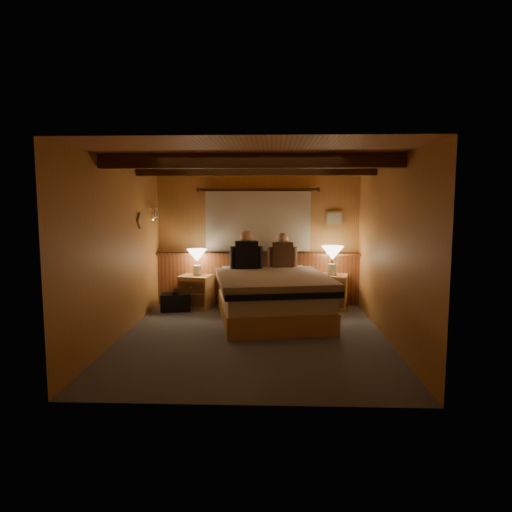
{
  "coord_description": "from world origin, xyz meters",
  "views": [
    {
      "loc": [
        0.27,
        -6.04,
        1.83
      ],
      "look_at": [
        0.03,
        0.4,
        1.07
      ],
      "focal_mm": 32.0,
      "sensor_mm": 36.0,
      "label": 1
    }
  ],
  "objects_px": {
    "nightstand_left": "(196,291)",
    "person_left": "(246,253)",
    "duffel_bag": "(176,302)",
    "nightstand_right": "(331,292)",
    "bed": "(272,296)",
    "lamp_left": "(197,257)",
    "person_right": "(282,253)",
    "lamp_right": "(332,255)"
  },
  "relations": [
    {
      "from": "person_right",
      "to": "duffel_bag",
      "type": "relative_size",
      "value": 1.18
    },
    {
      "from": "nightstand_left",
      "to": "lamp_left",
      "type": "relative_size",
      "value": 1.33
    },
    {
      "from": "bed",
      "to": "nightstand_right",
      "type": "bearing_deg",
      "value": 28.39
    },
    {
      "from": "bed",
      "to": "nightstand_left",
      "type": "height_order",
      "value": "bed"
    },
    {
      "from": "person_left",
      "to": "duffel_bag",
      "type": "relative_size",
      "value": 1.28
    },
    {
      "from": "person_left",
      "to": "nightstand_right",
      "type": "bearing_deg",
      "value": -1.47
    },
    {
      "from": "nightstand_left",
      "to": "lamp_right",
      "type": "bearing_deg",
      "value": 11.09
    },
    {
      "from": "bed",
      "to": "nightstand_left",
      "type": "relative_size",
      "value": 3.92
    },
    {
      "from": "nightstand_left",
      "to": "person_left",
      "type": "distance_m",
      "value": 1.15
    },
    {
      "from": "lamp_left",
      "to": "person_right",
      "type": "height_order",
      "value": "person_right"
    },
    {
      "from": "duffel_bag",
      "to": "nightstand_right",
      "type": "bearing_deg",
      "value": -3.07
    },
    {
      "from": "nightstand_left",
      "to": "lamp_left",
      "type": "xyz_separation_m",
      "value": [
        0.02,
        0.04,
        0.6
      ]
    },
    {
      "from": "bed",
      "to": "lamp_right",
      "type": "bearing_deg",
      "value": 27.09
    },
    {
      "from": "nightstand_right",
      "to": "duffel_bag",
      "type": "xyz_separation_m",
      "value": [
        -2.65,
        -0.25,
        -0.14
      ]
    },
    {
      "from": "duffel_bag",
      "to": "person_right",
      "type": "bearing_deg",
      "value": 0.03
    },
    {
      "from": "person_right",
      "to": "bed",
      "type": "bearing_deg",
      "value": -107.4
    },
    {
      "from": "person_right",
      "to": "nightstand_right",
      "type": "bearing_deg",
      "value": -6.78
    },
    {
      "from": "duffel_bag",
      "to": "person_left",
      "type": "bearing_deg",
      "value": -5.27
    },
    {
      "from": "lamp_right",
      "to": "person_right",
      "type": "distance_m",
      "value": 0.85
    },
    {
      "from": "lamp_left",
      "to": "lamp_right",
      "type": "relative_size",
      "value": 0.91
    },
    {
      "from": "duffel_bag",
      "to": "nightstand_left",
      "type": "bearing_deg",
      "value": 31.49
    },
    {
      "from": "nightstand_left",
      "to": "nightstand_right",
      "type": "xyz_separation_m",
      "value": [
        2.34,
        -0.01,
        0.01
      ]
    },
    {
      "from": "lamp_right",
      "to": "person_right",
      "type": "xyz_separation_m",
      "value": [
        -0.85,
        0.05,
        0.02
      ]
    },
    {
      "from": "bed",
      "to": "lamp_right",
      "type": "height_order",
      "value": "lamp_right"
    },
    {
      "from": "bed",
      "to": "nightstand_right",
      "type": "xyz_separation_m",
      "value": [
        1.01,
        0.8,
        -0.08
      ]
    },
    {
      "from": "nightstand_left",
      "to": "lamp_left",
      "type": "height_order",
      "value": "lamp_left"
    },
    {
      "from": "lamp_left",
      "to": "person_right",
      "type": "xyz_separation_m",
      "value": [
        1.49,
        -0.03,
        0.08
      ]
    },
    {
      "from": "bed",
      "to": "lamp_left",
      "type": "xyz_separation_m",
      "value": [
        -1.31,
        0.86,
        0.51
      ]
    },
    {
      "from": "lamp_left",
      "to": "lamp_right",
      "type": "height_order",
      "value": "lamp_right"
    },
    {
      "from": "person_left",
      "to": "person_right",
      "type": "height_order",
      "value": "person_left"
    },
    {
      "from": "person_right",
      "to": "nightstand_left",
      "type": "bearing_deg",
      "value": 175.06
    },
    {
      "from": "nightstand_right",
      "to": "person_left",
      "type": "relative_size",
      "value": 0.94
    },
    {
      "from": "lamp_left",
      "to": "duffel_bag",
      "type": "height_order",
      "value": "lamp_left"
    },
    {
      "from": "nightstand_right",
      "to": "bed",
      "type": "bearing_deg",
      "value": -129.61
    },
    {
      "from": "bed",
      "to": "duffel_bag",
      "type": "height_order",
      "value": "bed"
    },
    {
      "from": "person_left",
      "to": "lamp_left",
      "type": "bearing_deg",
      "value": 156.49
    },
    {
      "from": "nightstand_left",
      "to": "lamp_right",
      "type": "relative_size",
      "value": 1.22
    },
    {
      "from": "bed",
      "to": "duffel_bag",
      "type": "distance_m",
      "value": 1.74
    },
    {
      "from": "lamp_left",
      "to": "duffel_bag",
      "type": "xyz_separation_m",
      "value": [
        -0.32,
        -0.3,
        -0.73
      ]
    },
    {
      "from": "bed",
      "to": "person_left",
      "type": "bearing_deg",
      "value": 114.79
    },
    {
      "from": "lamp_right",
      "to": "bed",
      "type": "bearing_deg",
      "value": -142.91
    },
    {
      "from": "lamp_left",
      "to": "nightstand_right",
      "type": "bearing_deg",
      "value": -1.29
    }
  ]
}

